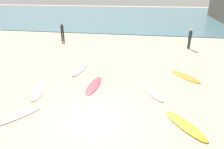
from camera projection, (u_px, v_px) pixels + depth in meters
name	position (u px, v px, depth m)	size (l,w,h in m)	color
ground_plane	(94.00, 121.00, 7.76)	(120.00, 120.00, 0.00)	#C6B28E
ocean_water	(140.00, 15.00, 40.62)	(120.00, 40.00, 0.08)	slate
surfboard_0	(185.00, 76.00, 11.69)	(0.60, 2.09, 0.07)	orange
surfboard_1	(94.00, 85.00, 10.59)	(0.56, 2.24, 0.06)	#E54755
surfboard_2	(80.00, 69.00, 12.80)	(0.57, 2.51, 0.08)	white
surfboard_3	(152.00, 92.00, 9.91)	(0.49, 2.05, 0.08)	silver
surfboard_4	(185.00, 125.00, 7.46)	(0.53, 2.05, 0.09)	yellow
surfboard_5	(38.00, 90.00, 10.12)	(0.58, 2.31, 0.07)	#F7E5C5
surfboard_6	(14.00, 117.00, 7.98)	(0.49, 2.19, 0.06)	white
beachgoer_near	(190.00, 38.00, 16.96)	(0.35, 0.35, 1.72)	#1E3342
beachgoer_mid	(62.00, 31.00, 19.54)	(0.34, 0.32, 1.73)	black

